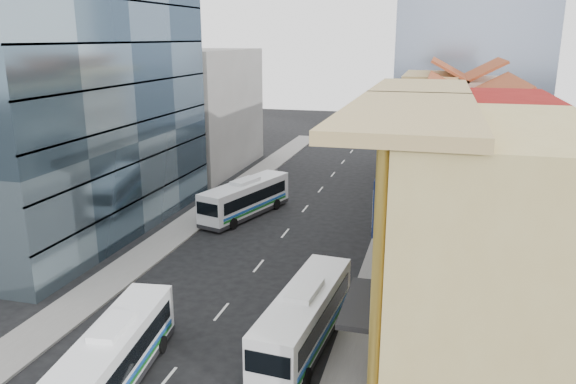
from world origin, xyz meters
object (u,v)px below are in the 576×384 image
(office_tower, at_px, (61,42))
(shophouse_tan, at_px, (490,258))
(bus_right, at_px, (304,316))
(bus_left_near, at_px, (115,354))
(bus_left_far, at_px, (246,198))

(office_tower, bearing_deg, shophouse_tan, -24.30)
(shophouse_tan, distance_m, bus_right, 9.57)
(shophouse_tan, distance_m, bus_left_near, 17.29)
(office_tower, height_order, bus_right, office_tower)
(shophouse_tan, xyz_separation_m, bus_left_far, (-18.58, 20.49, -4.30))
(shophouse_tan, bearing_deg, bus_left_far, 132.21)
(office_tower, xyz_separation_m, bus_left_far, (12.42, 6.49, -13.30))
(office_tower, height_order, bus_left_far, office_tower)
(shophouse_tan, xyz_separation_m, bus_right, (-8.50, 0.68, -4.35))
(shophouse_tan, height_order, office_tower, office_tower)
(bus_left_near, bearing_deg, bus_left_far, 88.56)
(office_tower, bearing_deg, bus_left_near, -51.45)
(shophouse_tan, relative_size, bus_right, 1.36)
(office_tower, distance_m, bus_right, 29.36)
(office_tower, height_order, bus_left_near, office_tower)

